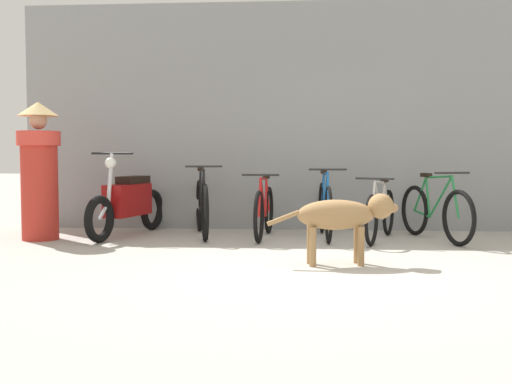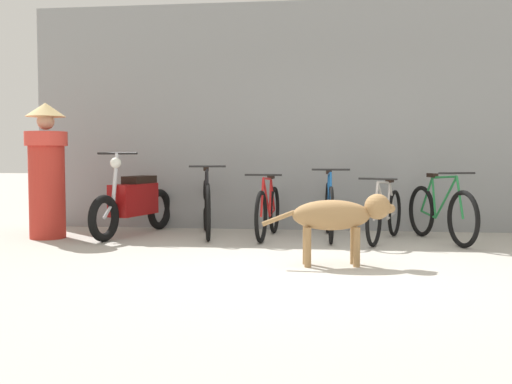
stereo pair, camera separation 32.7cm
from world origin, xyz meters
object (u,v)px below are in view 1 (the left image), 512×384
Objects in this scene: bicycle_0 at (202,207)px; stray_dog at (344,215)px; bicycle_2 at (325,209)px; person_in_robes at (39,169)px; bicycle_1 at (264,211)px; bicycle_3 at (381,214)px; bicycle_4 at (435,212)px; motorcycle at (128,203)px.

bicycle_0 is 1.34× the size of stray_dog.
person_in_robes is at bearing -85.71° from bicycle_2.
bicycle_1 is 1.02× the size of bicycle_3.
stray_dog is (-1.26, -1.78, 0.13)m from bicycle_4.
motorcycle reaches higher than bicycle_1.
motorcycle is (-1.80, 0.04, 0.09)m from bicycle_1.
bicycle_2 is (1.60, -0.05, -0.01)m from bicycle_0.
motorcycle reaches higher than bicycle_0.
bicycle_2 reaches higher than bicycle_1.
bicycle_4 reaches higher than stray_dog.
motorcycle reaches higher than bicycle_4.
motorcycle is (-3.25, 0.17, 0.11)m from bicycle_3.
bicycle_4 is (2.96, -0.18, -0.03)m from bicycle_0.
bicycle_3 is 0.68m from bicycle_4.
bicycle_0 is 2.96m from bicycle_4.
person_in_robes is (-4.93, -0.28, 0.54)m from bicycle_4.
bicycle_1 reaches higher than bicycle_3.
bicycle_4 is at bearing 46.28° from stray_dog.
bicycle_0 is 0.98m from motorcycle.
bicycle_3 is at bearing 100.89° from motorcycle.
bicycle_0 is at bearing -111.75° from bicycle_4.
motorcycle is at bearing -127.09° from person_in_robes.
bicycle_1 is (0.82, -0.10, -0.04)m from bicycle_0.
bicycle_1 is 1.25× the size of stray_dog.
bicycle_3 is 1.23× the size of stray_dog.
bicycle_1 is at bearing -142.09° from person_in_robes.
bicycle_4 is at bearing 73.08° from bicycle_0.
bicycle_3 is 4.30m from person_in_robes.
motorcycle is at bearing -110.10° from bicycle_4.
bicycle_0 is 1.06× the size of bicycle_4.
bicycle_3 is at bearing 89.52° from bicycle_1.
motorcycle is at bearing -100.27° from bicycle_0.
motorcycle is (-0.97, -0.05, 0.05)m from bicycle_0.
bicycle_2 is 3.63m from person_in_robes.
bicycle_0 is 2.29m from bicycle_3.
person_in_robes is at bearing -78.11° from bicycle_1.
motorcycle is at bearing -92.31° from bicycle_2.
bicycle_4 is 0.94× the size of person_in_robes.
bicycle_4 is 3.93m from motorcycle.
bicycle_2 is at bearing 97.95° from bicycle_1.
bicycle_0 reaches higher than stray_dog.
bicycle_2 is 2.57m from motorcycle.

